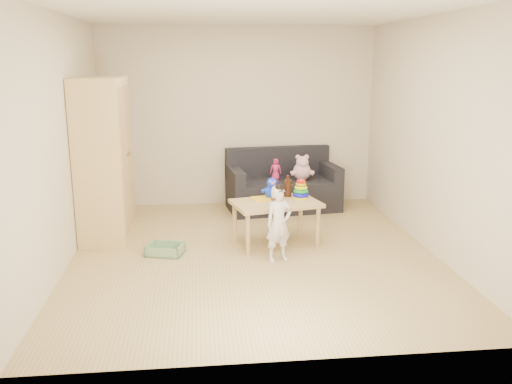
{
  "coord_description": "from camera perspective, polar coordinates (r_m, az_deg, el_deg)",
  "views": [
    {
      "loc": [
        -0.59,
        -5.72,
        2.12
      ],
      "look_at": [
        0.05,
        0.25,
        0.65
      ],
      "focal_mm": 38.0,
      "sensor_mm": 36.0,
      "label": 1
    }
  ],
  "objects": [
    {
      "name": "doll",
      "position": [
        7.71,
        2.08,
        2.35
      ],
      "size": [
        0.17,
        0.13,
        0.31
      ],
      "primitive_type": "imported",
      "rotation": [
        0.0,
        0.0,
        -0.15
      ],
      "color": "#DF2973",
      "rests_on": "sofa"
    },
    {
      "name": "sofa",
      "position": [
        7.85,
        2.87,
        -0.26
      ],
      "size": [
        1.65,
        0.97,
        0.44
      ],
      "primitive_type": "cube",
      "rotation": [
        0.0,
        0.0,
        0.13
      ],
      "color": "black",
      "rests_on": "ground"
    },
    {
      "name": "storage_bin",
      "position": [
        6.17,
        -9.54,
        -5.96
      ],
      "size": [
        0.45,
        0.39,
        0.12
      ],
      "primitive_type": null,
      "rotation": [
        0.0,
        0.0,
        -0.28
      ],
      "color": "gray",
      "rests_on": "ground"
    },
    {
      "name": "wooden_figure",
      "position": [
        6.21,
        1.81,
        -0.68
      ],
      "size": [
        0.05,
        0.04,
        0.11
      ],
      "primitive_type": null,
      "rotation": [
        0.0,
        0.0,
        0.06
      ],
      "color": "brown",
      "rests_on": "play_table"
    },
    {
      "name": "blue_plush",
      "position": [
        6.42,
        1.68,
        0.46
      ],
      "size": [
        0.26,
        0.24,
        0.25
      ],
      "primitive_type": null,
      "rotation": [
        0.0,
        0.0,
        0.46
      ],
      "color": "#1C3EFF",
      "rests_on": "play_table"
    },
    {
      "name": "ring_stacker",
      "position": [
        6.45,
        4.74,
        0.14
      ],
      "size": [
        0.2,
        0.2,
        0.23
      ],
      "color": "#FFE90D",
      "rests_on": "play_table"
    },
    {
      "name": "pink_bear",
      "position": [
        7.77,
        4.86,
        2.39
      ],
      "size": [
        0.28,
        0.24,
        0.31
      ],
      "primitive_type": null,
      "rotation": [
        0.0,
        0.0,
        -0.03
      ],
      "color": "#E9ACBC",
      "rests_on": "sofa"
    },
    {
      "name": "play_table",
      "position": [
        6.36,
        2.09,
        -3.27
      ],
      "size": [
        1.1,
        0.83,
        0.52
      ],
      "primitive_type": "cube",
      "rotation": [
        0.0,
        0.0,
        0.23
      ],
      "color": "tan",
      "rests_on": "ground"
    },
    {
      "name": "brown_bottle",
      "position": [
        6.52,
        3.38,
        0.48
      ],
      "size": [
        0.09,
        0.09,
        0.26
      ],
      "color": "black",
      "rests_on": "play_table"
    },
    {
      "name": "wardrobe",
      "position": [
        6.75,
        -15.71,
        3.37
      ],
      "size": [
        0.53,
        1.07,
        1.92
      ],
      "primitive_type": "cube",
      "color": "#D8C076",
      "rests_on": "ground"
    },
    {
      "name": "room",
      "position": [
        5.81,
        -0.23,
        5.64
      ],
      "size": [
        4.5,
        4.5,
        4.5
      ],
      "color": "tan",
      "rests_on": "ground"
    },
    {
      "name": "yellow_book",
      "position": [
        6.39,
        0.57,
        -0.7
      ],
      "size": [
        0.26,
        0.26,
        0.02
      ],
      "primitive_type": "cube",
      "rotation": [
        0.0,
        0.0,
        0.22
      ],
      "color": "yellow",
      "rests_on": "play_table"
    },
    {
      "name": "toddler",
      "position": [
        5.81,
        2.42,
        -3.45
      ],
      "size": [
        0.34,
        0.28,
        0.8
      ],
      "primitive_type": "imported",
      "rotation": [
        0.0,
        0.0,
        0.32
      ],
      "color": "silver",
      "rests_on": "ground"
    }
  ]
}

